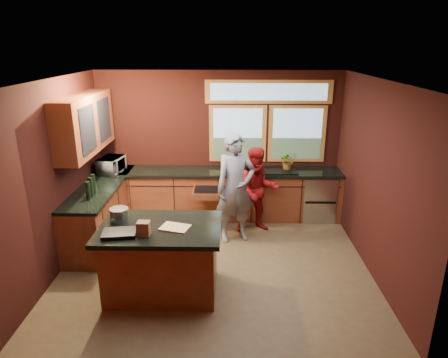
{
  "coord_description": "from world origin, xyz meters",
  "views": [
    {
      "loc": [
        0.23,
        -5.3,
        3.16
      ],
      "look_at": [
        0.12,
        0.4,
        1.2
      ],
      "focal_mm": 32.0,
      "sensor_mm": 36.0,
      "label": 1
    }
  ],
  "objects_px": {
    "person_red": "(258,190)",
    "stock_pot": "(119,215)",
    "cutting_board": "(175,228)",
    "person_grey": "(236,188)",
    "island": "(162,259)"
  },
  "relations": [
    {
      "from": "island",
      "to": "person_red",
      "type": "relative_size",
      "value": 1.03
    },
    {
      "from": "stock_pot",
      "to": "person_grey",
      "type": "bearing_deg",
      "value": 41.68
    },
    {
      "from": "cutting_board",
      "to": "island",
      "type": "bearing_deg",
      "value": 165.96
    },
    {
      "from": "island",
      "to": "stock_pot",
      "type": "relative_size",
      "value": 6.46
    },
    {
      "from": "person_red",
      "to": "stock_pot",
      "type": "relative_size",
      "value": 6.27
    },
    {
      "from": "person_grey",
      "to": "person_red",
      "type": "height_order",
      "value": "person_grey"
    },
    {
      "from": "island",
      "to": "cutting_board",
      "type": "distance_m",
      "value": 0.52
    },
    {
      "from": "person_red",
      "to": "stock_pot",
      "type": "bearing_deg",
      "value": -147.48
    },
    {
      "from": "person_red",
      "to": "cutting_board",
      "type": "bearing_deg",
      "value": -130.55
    },
    {
      "from": "person_grey",
      "to": "cutting_board",
      "type": "distance_m",
      "value": 1.74
    },
    {
      "from": "island",
      "to": "stock_pot",
      "type": "distance_m",
      "value": 0.8
    },
    {
      "from": "island",
      "to": "person_red",
      "type": "xyz_separation_m",
      "value": [
        1.36,
        1.85,
        0.27
      ]
    },
    {
      "from": "person_red",
      "to": "cutting_board",
      "type": "distance_m",
      "value": 2.23
    },
    {
      "from": "person_grey",
      "to": "cutting_board",
      "type": "height_order",
      "value": "person_grey"
    },
    {
      "from": "island",
      "to": "cutting_board",
      "type": "xyz_separation_m",
      "value": [
        0.2,
        -0.05,
        0.48
      ]
    }
  ]
}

